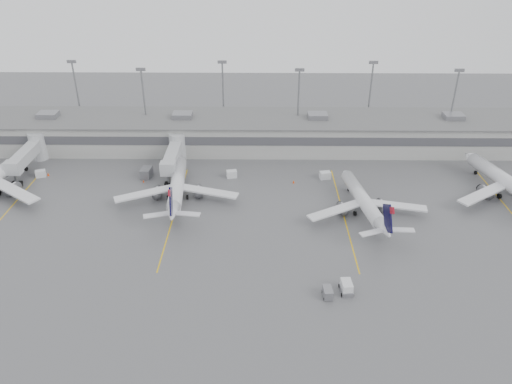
{
  "coord_description": "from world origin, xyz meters",
  "views": [
    {
      "loc": [
        0.38,
        -64.32,
        53.89
      ],
      "look_at": [
        -0.57,
        24.0,
        5.0
      ],
      "focal_mm": 35.0,
      "sensor_mm": 36.0,
      "label": 1
    }
  ],
  "objects_px": {
    "jet_mid_right": "(365,201)",
    "jet_far_right": "(509,183)",
    "jet_mid_left": "(177,186)",
    "baggage_tug": "(346,288)"
  },
  "relations": [
    {
      "from": "jet_mid_right",
      "to": "jet_mid_left",
      "type": "bearing_deg",
      "value": 162.15
    },
    {
      "from": "jet_far_right",
      "to": "baggage_tug",
      "type": "bearing_deg",
      "value": -155.64
    },
    {
      "from": "jet_mid_right",
      "to": "baggage_tug",
      "type": "height_order",
      "value": "jet_mid_right"
    },
    {
      "from": "jet_mid_right",
      "to": "jet_far_right",
      "type": "height_order",
      "value": "jet_far_right"
    },
    {
      "from": "jet_mid_left",
      "to": "baggage_tug",
      "type": "distance_m",
      "value": 44.44
    },
    {
      "from": "jet_mid_right",
      "to": "jet_far_right",
      "type": "relative_size",
      "value": 0.91
    },
    {
      "from": "jet_mid_left",
      "to": "baggage_tug",
      "type": "xyz_separation_m",
      "value": [
        32.13,
        -30.62,
        -2.22
      ]
    },
    {
      "from": "jet_mid_right",
      "to": "jet_far_right",
      "type": "xyz_separation_m",
      "value": [
        32.73,
        7.73,
        0.32
      ]
    },
    {
      "from": "jet_mid_left",
      "to": "jet_far_right",
      "type": "bearing_deg",
      "value": -2.83
    },
    {
      "from": "jet_mid_left",
      "to": "jet_far_right",
      "type": "relative_size",
      "value": 0.96
    }
  ]
}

